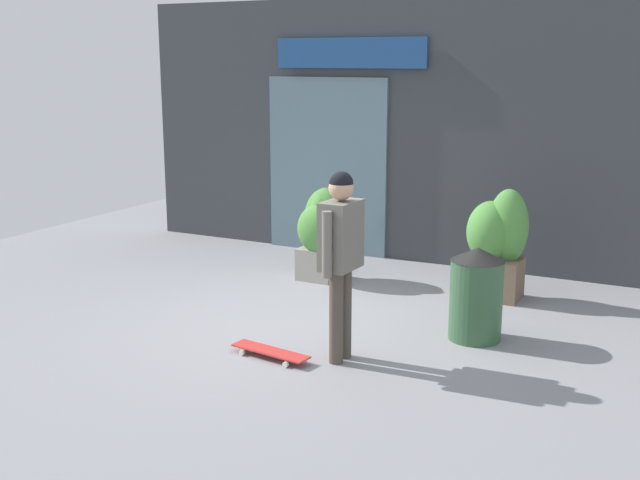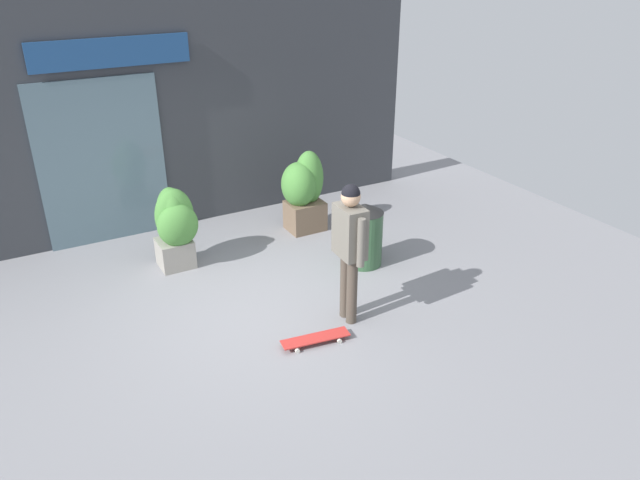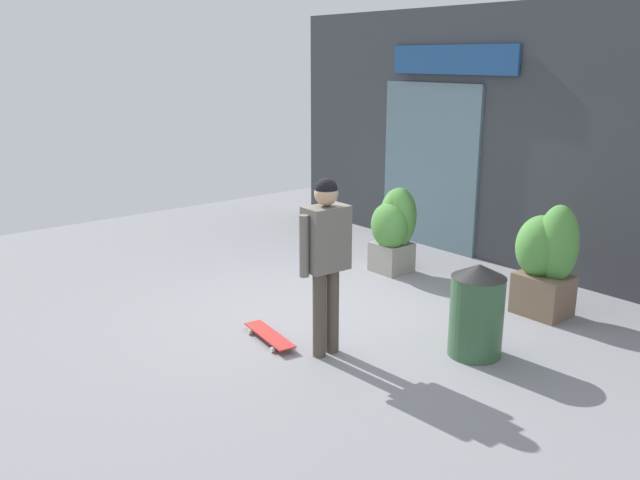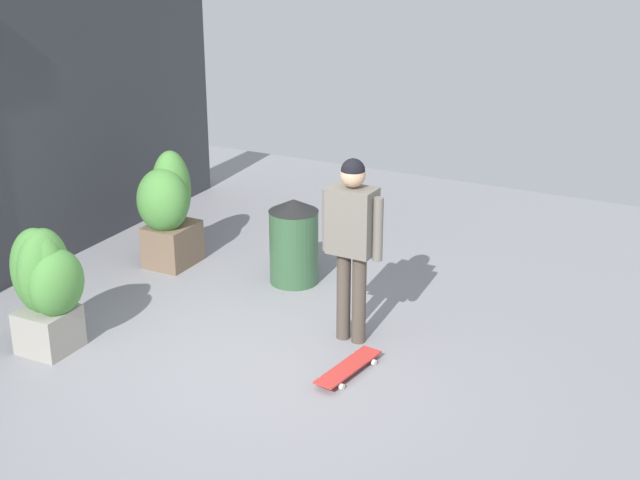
# 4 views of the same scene
# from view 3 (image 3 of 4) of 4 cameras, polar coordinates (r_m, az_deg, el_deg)

# --- Properties ---
(ground_plane) EXTENTS (12.00, 12.00, 0.00)m
(ground_plane) POSITION_cam_3_polar(r_m,az_deg,el_deg) (7.61, 0.85, -6.24)
(ground_plane) COLOR gray
(building_facade) EXTENTS (8.19, 0.31, 3.52)m
(building_facade) POSITION_cam_3_polar(r_m,az_deg,el_deg) (9.48, 15.41, 8.46)
(building_facade) COLOR #383A3F
(building_facade) RESTS_ON ground_plane
(skateboarder) EXTENTS (0.28, 0.60, 1.76)m
(skateboarder) POSITION_cam_3_polar(r_m,az_deg,el_deg) (6.22, 0.52, -0.74)
(skateboarder) COLOR #4C4238
(skateboarder) RESTS_ON ground_plane
(skateboard) EXTENTS (0.82, 0.31, 0.08)m
(skateboard) POSITION_cam_3_polar(r_m,az_deg,el_deg) (6.87, -4.40, -8.23)
(skateboard) COLOR red
(skateboard) RESTS_ON ground_plane
(planter_box_left) EXTENTS (0.57, 0.66, 1.15)m
(planter_box_left) POSITION_cam_3_polar(r_m,az_deg,el_deg) (8.88, 6.50, 1.24)
(planter_box_left) COLOR gray
(planter_box_left) RESTS_ON ground_plane
(planter_box_right) EXTENTS (0.70, 0.58, 1.28)m
(planter_box_right) POSITION_cam_3_polar(r_m,az_deg,el_deg) (7.78, 19.03, -1.43)
(planter_box_right) COLOR brown
(planter_box_right) RESTS_ON ground_plane
(trash_bin) EXTENTS (0.53, 0.53, 0.93)m
(trash_bin) POSITION_cam_3_polar(r_m,az_deg,el_deg) (6.57, 13.41, -5.91)
(trash_bin) COLOR #335938
(trash_bin) RESTS_ON ground_plane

